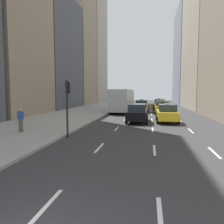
{
  "coord_description": "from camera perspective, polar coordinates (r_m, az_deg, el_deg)",
  "views": [
    {
      "loc": [
        2.32,
        -2.83,
        2.86
      ],
      "look_at": [
        -0.34,
        12.67,
        1.44
      ],
      "focal_mm": 35.0,
      "sensor_mm": 36.0,
      "label": 1
    }
  ],
  "objects": [
    {
      "name": "city_bus",
      "position": [
        32.75,
        2.83,
        3.26
      ],
      "size": [
        2.8,
        11.61,
        3.25
      ],
      "color": "#B7BCC1",
      "rests_on": "ground"
    },
    {
      "name": "taxi_second",
      "position": [
        38.34,
        12.23,
        2.07
      ],
      "size": [
        2.02,
        4.4,
        1.87
      ],
      "color": "yellow",
      "rests_on": "ground"
    },
    {
      "name": "traffic_light_pole",
      "position": [
        13.97,
        -11.56,
        3.2
      ],
      "size": [
        0.24,
        0.42,
        3.6
      ],
      "color": "black",
      "rests_on": "ground"
    },
    {
      "name": "taxi_fourth",
      "position": [
        32.78,
        7.75,
        1.64
      ],
      "size": [
        2.02,
        4.4,
        1.87
      ],
      "color": "yellow",
      "rests_on": "ground"
    },
    {
      "name": "pedestrian_mid_block",
      "position": [
        16.15,
        -22.76,
        -1.63
      ],
      "size": [
        0.36,
        0.22,
        1.65
      ],
      "color": "brown",
      "rests_on": "sidewalk_left"
    },
    {
      "name": "taxi_lead",
      "position": [
        30.1,
        12.91,
        1.25
      ],
      "size": [
        2.02,
        4.4,
        1.87
      ],
      "color": "yellow",
      "rests_on": "ground"
    },
    {
      "name": "taxi_third",
      "position": [
        21.55,
        14.16,
        -0.28
      ],
      "size": [
        2.02,
        4.4,
        1.87
      ],
      "color": "yellow",
      "rests_on": "ground"
    },
    {
      "name": "sedan_black_near",
      "position": [
        20.98,
        6.63,
        -0.25
      ],
      "size": [
        2.02,
        4.46,
        1.77
      ],
      "color": "black",
      "rests_on": "ground"
    },
    {
      "name": "sidewalk_left",
      "position": [
        31.37,
        -7.6,
        0.01
      ],
      "size": [
        8.0,
        66.0,
        0.15
      ],
      "primitive_type": "cube",
      "color": "#9E9E99",
      "rests_on": "ground"
    },
    {
      "name": "building_row_right",
      "position": [
        39.18,
        25.64,
        22.99
      ],
      "size": [
        6.0,
        62.94,
        34.93
      ],
      "color": "gray",
      "rests_on": "ground"
    },
    {
      "name": "lane_markings",
      "position": [
        25.98,
        10.29,
        -1.24
      ],
      "size": [
        5.72,
        56.0,
        0.01
      ],
      "color": "white",
      "rests_on": "ground"
    },
    {
      "name": "building_row_left",
      "position": [
        41.34,
        -15.56,
        24.31
      ],
      "size": [
        6.0,
        67.4,
        35.84
      ],
      "color": "#4C515B",
      "rests_on": "ground"
    }
  ]
}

